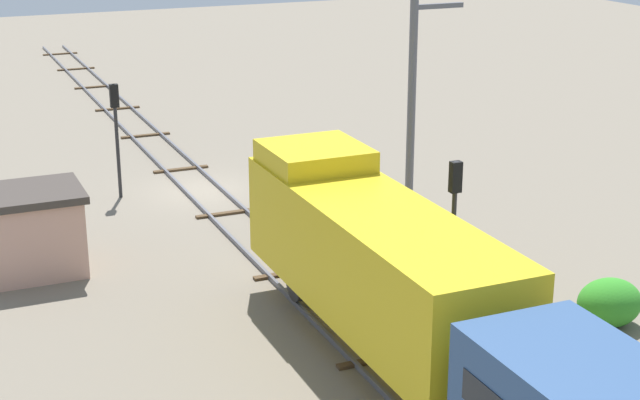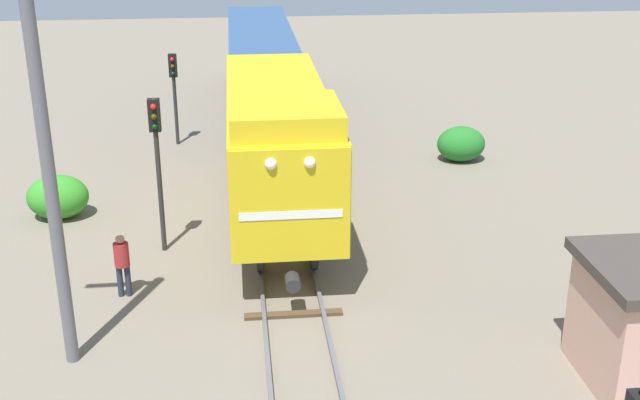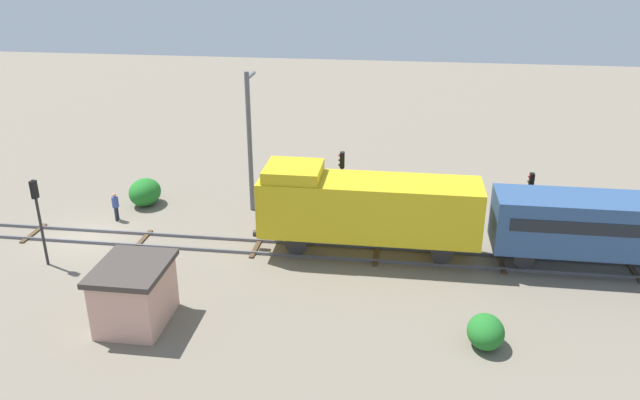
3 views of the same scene
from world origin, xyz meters
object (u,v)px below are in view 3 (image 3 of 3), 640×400
at_px(traffic_signal_mid, 342,176).
at_px(catenary_mast, 250,139).
at_px(worker_by_signal, 297,202).
at_px(locomotive, 365,206).
at_px(relay_hut, 134,294).
at_px(worker_near_track, 115,205).
at_px(traffic_signal_near, 37,208).
at_px(traffic_signal_far, 530,192).

bearing_deg(traffic_signal_mid, catenary_mast, -106.51).
xyz_separation_m(worker_by_signal, catenary_mast, (-0.86, -2.91, 3.46)).
distance_m(locomotive, catenary_mast, 8.92).
bearing_deg(worker_by_signal, relay_hut, -104.40).
distance_m(locomotive, relay_hut, 11.95).
xyz_separation_m(worker_near_track, catenary_mast, (-2.66, 7.50, 3.46)).
bearing_deg(relay_hut, worker_near_track, -151.19).
relative_size(traffic_signal_near, worker_near_track, 2.66).
bearing_deg(traffic_signal_mid, worker_near_track, -85.63).
bearing_deg(catenary_mast, worker_by_signal, 73.58).
xyz_separation_m(traffic_signal_mid, relay_hut, (10.90, -7.65, -1.69)).
xyz_separation_m(traffic_signal_near, traffic_signal_mid, (-6.60, 14.26, -0.05)).
distance_m(traffic_signal_mid, catenary_mast, 6.00).
distance_m(traffic_signal_far, catenary_mast, 16.00).
xyz_separation_m(locomotive, worker_by_signal, (-4.20, -4.24, -1.78)).
bearing_deg(traffic_signal_near, relay_hut, 56.94).
bearing_deg(traffic_signal_near, traffic_signal_mid, 114.84).
xyz_separation_m(locomotive, worker_near_track, (-2.40, -14.65, -1.78)).
height_order(worker_near_track, worker_by_signal, same).
bearing_deg(traffic_signal_far, traffic_signal_near, -74.48).
distance_m(traffic_signal_near, traffic_signal_mid, 15.71).
bearing_deg(traffic_signal_near, worker_by_signal, 122.60).
relative_size(worker_near_track, worker_by_signal, 1.00).
bearing_deg(traffic_signal_mid, worker_by_signal, -106.60).
bearing_deg(worker_by_signal, catenary_mast, 172.17).
xyz_separation_m(traffic_signal_near, catenary_mast, (-8.26, 8.66, 1.32)).
bearing_deg(worker_by_signal, worker_near_track, -161.60).
relative_size(locomotive, traffic_signal_far, 3.17).
relative_size(traffic_signal_near, catenary_mast, 0.54).
xyz_separation_m(traffic_signal_mid, worker_by_signal, (-0.80, -2.68, -2.09)).
bearing_deg(worker_near_track, catenary_mast, 134.00).
height_order(locomotive, worker_near_track, locomotive).
height_order(worker_by_signal, relay_hut, relay_hut).
xyz_separation_m(locomotive, traffic_signal_mid, (-3.40, -1.55, 0.31)).
distance_m(traffic_signal_near, traffic_signal_far, 25.42).
relative_size(traffic_signal_near, traffic_signal_mid, 1.02).
xyz_separation_m(worker_by_signal, relay_hut, (11.70, -4.97, 0.40)).
relative_size(traffic_signal_near, relay_hut, 1.29).
distance_m(locomotive, worker_near_track, 14.95).
xyz_separation_m(locomotive, traffic_signal_far, (-3.60, 8.67, -0.21)).
bearing_deg(traffic_signal_far, relay_hut, -58.16).
bearing_deg(traffic_signal_far, worker_near_track, -87.05).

